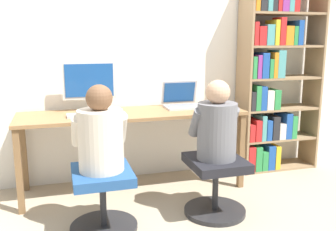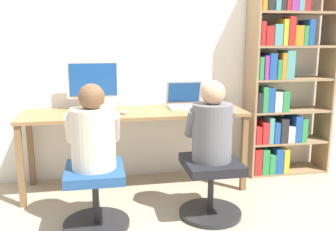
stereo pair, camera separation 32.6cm
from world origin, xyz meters
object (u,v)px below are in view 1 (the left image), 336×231
at_px(office_chair_right, 215,182).
at_px(person_at_monitor, 100,135).
at_px(bookshelf, 273,79).
at_px(desktop_monitor, 89,84).
at_px(person_at_laptop, 217,126).
at_px(keyboard, 91,115).
at_px(laptop, 182,102).
at_px(office_chair_left, 103,196).

relative_size(office_chair_right, person_at_monitor, 0.80).
height_order(office_chair_right, bookshelf, bookshelf).
bearing_deg(desktop_monitor, person_at_laptop, -43.81).
bearing_deg(person_at_laptop, bookshelf, 39.50).
bearing_deg(person_at_laptop, keyboard, 146.27).
height_order(laptop, person_at_monitor, person_at_monitor).
height_order(keyboard, bookshelf, bookshelf).
distance_m(office_chair_right, person_at_laptop, 0.46).
distance_m(laptop, office_chair_right, 0.94).
xyz_separation_m(desktop_monitor, person_at_monitor, (-0.01, -0.86, -0.26)).
xyz_separation_m(laptop, keyboard, (-0.89, -0.18, -0.04)).
bearing_deg(desktop_monitor, keyboard, -94.18).
bearing_deg(desktop_monitor, bookshelf, -1.54).
xyz_separation_m(desktop_monitor, keyboard, (-0.02, -0.25, -0.24)).
bearing_deg(laptop, desktop_monitor, 175.57).
bearing_deg(laptop, office_chair_right, -88.69).
height_order(desktop_monitor, office_chair_right, desktop_monitor).
bearing_deg(desktop_monitor, office_chair_right, -43.95).
xyz_separation_m(office_chair_left, person_at_laptop, (0.89, 0.02, 0.46)).
relative_size(laptop, keyboard, 0.88).
height_order(office_chair_left, person_at_monitor, person_at_monitor).
xyz_separation_m(desktop_monitor, office_chair_right, (0.89, -0.85, -0.72)).
bearing_deg(keyboard, desktop_monitor, 85.82).
xyz_separation_m(office_chair_right, person_at_monitor, (-0.89, -0.01, 0.46)).
bearing_deg(person_at_laptop, office_chair_right, -90.00).
bearing_deg(person_at_laptop, office_chair_left, -178.90).
height_order(desktop_monitor, keyboard, desktop_monitor).
height_order(desktop_monitor, person_at_laptop, desktop_monitor).
height_order(keyboard, office_chair_right, keyboard).
bearing_deg(office_chair_left, bookshelf, 23.68).
distance_m(laptop, bookshelf, 1.00).
relative_size(office_chair_left, office_chair_right, 1.00).
bearing_deg(office_chair_right, office_chair_left, -179.18).
bearing_deg(person_at_monitor, bookshelf, 23.56).
distance_m(laptop, keyboard, 0.90).
distance_m(person_at_laptop, bookshelf, 1.28).
xyz_separation_m(keyboard, person_at_laptop, (0.90, -0.60, -0.02)).
distance_m(keyboard, person_at_monitor, 0.62).
bearing_deg(office_chair_left, person_at_laptop, 1.10).
bearing_deg(bookshelf, office_chair_left, -156.32).
relative_size(office_chair_right, person_at_laptop, 0.80).
bearing_deg(keyboard, laptop, 11.42).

